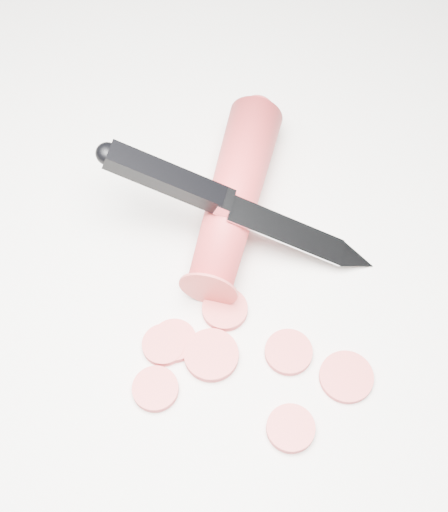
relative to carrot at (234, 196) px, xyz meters
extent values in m
plane|color=silver|center=(-0.04, -0.07, -0.02)|extent=(2.40, 2.40, 0.00)
cylinder|color=red|center=(0.00, 0.00, 0.00)|extent=(0.11, 0.17, 0.04)
cylinder|color=#C83F3C|center=(-0.09, -0.14, -0.02)|extent=(0.03, 0.03, 0.01)
cylinder|color=#C83F3C|center=(-0.08, -0.11, -0.02)|extent=(0.03, 0.03, 0.01)
cylinder|color=#C83F3C|center=(-0.05, -0.12, -0.02)|extent=(0.04, 0.04, 0.01)
cylinder|color=#C83F3C|center=(0.01, -0.13, -0.02)|extent=(0.04, 0.04, 0.01)
cylinder|color=#C83F3C|center=(0.05, -0.16, -0.02)|extent=(0.04, 0.04, 0.01)
cylinder|color=#C83F3C|center=(-0.03, -0.09, -0.02)|extent=(0.04, 0.04, 0.01)
cylinder|color=#C83F3C|center=(0.00, -0.19, -0.02)|extent=(0.03, 0.03, 0.01)
cylinder|color=#C83F3C|center=(-0.07, -0.10, -0.02)|extent=(0.03, 0.03, 0.01)
camera|label=1|loc=(-0.08, -0.32, 0.47)|focal=50.00mm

